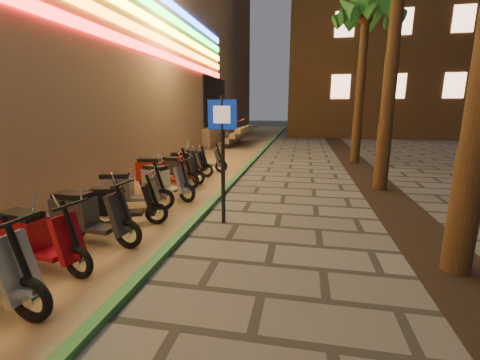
% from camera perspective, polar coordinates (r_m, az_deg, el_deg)
% --- Properties ---
extents(ground, '(120.00, 120.00, 0.00)m').
position_cam_1_polar(ground, '(3.98, -11.16, -24.41)').
color(ground, '#474442').
rests_on(ground, ground).
extents(parking_strip, '(3.40, 60.00, 0.01)m').
position_cam_1_polar(parking_strip, '(13.70, -5.61, 2.61)').
color(parking_strip, '#8C7251').
rests_on(parking_strip, ground).
extents(green_curb, '(0.18, 60.00, 0.10)m').
position_cam_1_polar(green_curb, '(13.31, 1.43, 2.57)').
color(green_curb, '#2A7136').
rests_on(green_curb, ground).
extents(planting_strip, '(1.20, 40.00, 0.02)m').
position_cam_1_polar(planting_strip, '(8.58, 26.30, -4.74)').
color(planting_strip, black).
rests_on(planting_strip, ground).
extents(palm_d, '(2.97, 3.02, 7.16)m').
position_cam_1_polar(palm_d, '(15.51, 21.44, 25.14)').
color(palm_d, '#472D19').
rests_on(palm_d, ground).
extents(pedestrian_sign, '(0.58, 0.10, 2.63)m').
position_cam_1_polar(pedestrian_sign, '(6.51, -3.11, 6.63)').
color(pedestrian_sign, black).
rests_on(pedestrian_sign, ground).
extents(scooter_5, '(1.64, 0.68, 1.15)m').
position_cam_1_polar(scooter_5, '(5.69, -32.46, -8.75)').
color(scooter_5, black).
rests_on(scooter_5, ground).
extents(scooter_6, '(1.72, 0.61, 1.21)m').
position_cam_1_polar(scooter_6, '(6.33, -25.55, -5.70)').
color(scooter_6, black).
rests_on(scooter_6, ground).
extents(scooter_7, '(1.51, 0.80, 1.07)m').
position_cam_1_polar(scooter_7, '(7.02, -20.56, -4.03)').
color(scooter_7, black).
rests_on(scooter_7, ground).
extents(scooter_8, '(1.69, 0.86, 1.20)m').
position_cam_1_polar(scooter_8, '(7.95, -19.32, -1.64)').
color(scooter_8, black).
rests_on(scooter_8, ground).
extents(scooter_9, '(1.62, 0.83, 1.15)m').
position_cam_1_polar(scooter_9, '(8.78, -13.53, -0.10)').
color(scooter_9, black).
rests_on(scooter_9, ground).
extents(scooter_10, '(1.80, 0.83, 1.27)m').
position_cam_1_polar(scooter_10, '(9.69, -14.00, 1.38)').
color(scooter_10, black).
rests_on(scooter_10, ground).
extents(scooter_11, '(1.55, 0.66, 1.09)m').
position_cam_1_polar(scooter_11, '(10.56, -11.05, 2.00)').
color(scooter_11, black).
rests_on(scooter_11, ground).
extents(scooter_12, '(1.55, 0.54, 1.10)m').
position_cam_1_polar(scooter_12, '(11.54, -9.52, 2.98)').
color(scooter_12, black).
rests_on(scooter_12, ground).
extents(scooter_13, '(1.55, 0.55, 1.09)m').
position_cam_1_polar(scooter_13, '(12.25, -6.77, 3.61)').
color(scooter_13, black).
rests_on(scooter_13, ground).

